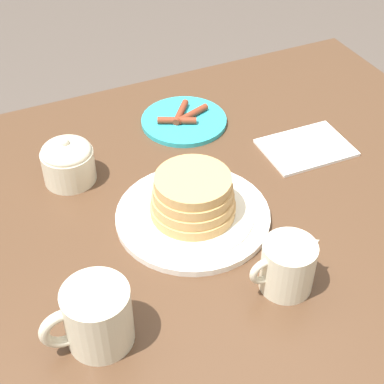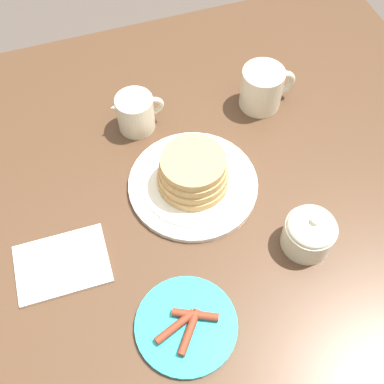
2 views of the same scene
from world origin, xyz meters
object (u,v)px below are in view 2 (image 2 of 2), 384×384
object	(u,v)px
pancake_plate	(193,177)
side_plate_bacon	(186,325)
napkin	(62,264)
sugar_bowl	(310,232)
coffee_mug	(263,88)
creamer_pitcher	(135,113)

from	to	relation	value
pancake_plate	side_plate_bacon	world-z (taller)	pancake_plate
pancake_plate	napkin	world-z (taller)	pancake_plate
sugar_bowl	coffee_mug	bearing A→B (deg)	80.45
sugar_bowl	napkin	xyz separation A→B (m)	(-0.44, 0.10, -0.04)
creamer_pitcher	sugar_bowl	world-z (taller)	creamer_pitcher
coffee_mug	sugar_bowl	size ratio (longest dim) A/B	1.34
pancake_plate	creamer_pitcher	bearing A→B (deg)	109.25
side_plate_bacon	coffee_mug	xyz separation A→B (m)	(0.32, 0.43, 0.04)
coffee_mug	napkin	world-z (taller)	coffee_mug
side_plate_bacon	sugar_bowl	bearing A→B (deg)	16.91
pancake_plate	side_plate_bacon	size ratio (longest dim) A/B	1.49
pancake_plate	creamer_pitcher	world-z (taller)	creamer_pitcher
coffee_mug	napkin	xyz separation A→B (m)	(-0.50, -0.25, -0.05)
pancake_plate	sugar_bowl	world-z (taller)	sugar_bowl
side_plate_bacon	napkin	distance (m)	0.25
pancake_plate	creamer_pitcher	distance (m)	0.20
pancake_plate	side_plate_bacon	xyz separation A→B (m)	(-0.10, -0.27, -0.03)
creamer_pitcher	coffee_mug	bearing A→B (deg)	-4.88
creamer_pitcher	sugar_bowl	distance (m)	0.44
pancake_plate	coffee_mug	size ratio (longest dim) A/B	2.06
pancake_plate	sugar_bowl	size ratio (longest dim) A/B	2.77
side_plate_bacon	pancake_plate	bearing A→B (deg)	68.99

